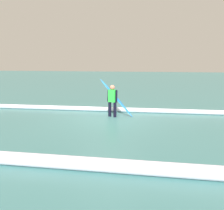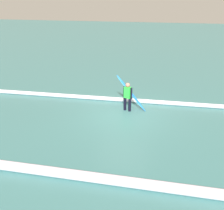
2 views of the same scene
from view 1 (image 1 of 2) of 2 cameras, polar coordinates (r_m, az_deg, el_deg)
The scene contains 5 objects.
ground_plane at distance 10.92m, azimuth -0.91°, elevation -3.36°, with size 123.13×123.13×0.00m, color teal.
surfer at distance 11.39m, azimuth 0.08°, elevation 1.35°, with size 0.50×0.30×1.46m.
surfboard at distance 11.67m, azimuth 0.95°, elevation 1.68°, with size 1.72×0.64×1.71m.
wave_crest_foreground at distance 13.17m, azimuth -8.71°, elevation -0.74°, with size 0.23×0.23×17.83m, color white.
wave_crest_midground at distance 6.66m, azimuth -22.37°, elevation -11.13°, with size 0.32×0.32×16.61m, color white.
Camera 1 is at (-2.69, 10.30, 2.43)m, focal length 40.23 mm.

